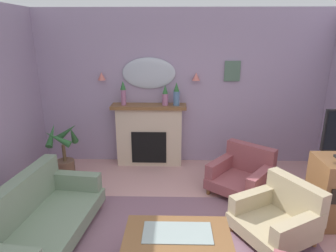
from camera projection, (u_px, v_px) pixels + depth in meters
wall_back at (182, 89)px, 5.52m from camera, size 6.28×0.10×2.83m
fireplace at (149, 135)px, 5.58m from camera, size 1.36×0.36×1.16m
mantel_vase_centre at (123, 92)px, 5.31m from camera, size 0.10×0.10×0.44m
mantel_vase_right at (165, 95)px, 5.31m from camera, size 0.11×0.11×0.37m
mantel_vase_left at (176, 94)px, 5.30m from camera, size 0.11×0.11×0.42m
wall_mirror at (149, 73)px, 5.37m from camera, size 0.96×0.06×0.56m
wall_sconce_left at (102, 76)px, 5.35m from camera, size 0.14×0.14×0.14m
wall_sconce_right at (196, 77)px, 5.32m from camera, size 0.14×0.14×0.14m
framed_picture at (232, 71)px, 5.33m from camera, size 0.28×0.03×0.36m
coffee_table at (177, 237)px, 3.09m from camera, size 1.10×0.60×0.45m
floral_couch at (38, 217)px, 3.53m from camera, size 1.05×1.80×0.76m
armchair_near_fireplace at (243, 173)px, 4.67m from camera, size 1.14×1.14×0.71m
armchair_by_coffee_table at (279, 215)px, 3.60m from camera, size 1.11×1.10×0.71m
potted_plant_tall_palm at (64, 153)px, 5.15m from camera, size 0.51×0.50×0.95m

